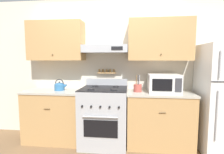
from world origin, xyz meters
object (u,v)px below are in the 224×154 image
Objects in this scene: stove_range at (104,116)px; utensil_crock at (138,88)px; microwave at (164,83)px; tea_kettle at (60,86)px.

utensil_crock is at bearing 4.50° from stove_range.
microwave reaches higher than utensil_crock.
tea_kettle reaches higher than stove_range.
stove_range is 0.75m from utensil_crock.
stove_range is 1.14m from microwave.
utensil_crock is (1.36, 0.00, -0.00)m from tea_kettle.
microwave is at bearing 0.57° from tea_kettle.
microwave reaches higher than stove_range.
utensil_crock is at bearing 0.00° from tea_kettle.
microwave is (1.79, 0.02, 0.08)m from tea_kettle.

